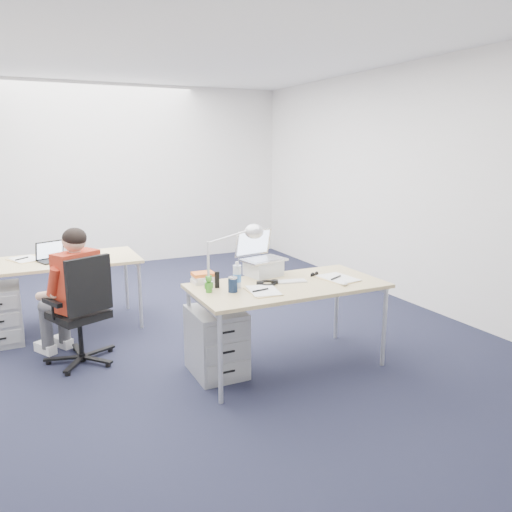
% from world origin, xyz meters
% --- Properties ---
extents(floor, '(7.00, 7.00, 0.00)m').
position_xyz_m(floor, '(0.00, 0.00, 0.00)').
color(floor, black).
rests_on(floor, ground).
extents(room, '(6.02, 7.02, 2.80)m').
position_xyz_m(room, '(0.00, 0.00, 1.71)').
color(room, silver).
rests_on(room, ground).
extents(desk_near, '(1.60, 0.80, 0.73)m').
position_xyz_m(desk_near, '(0.77, -1.05, 0.68)').
color(desk_near, tan).
rests_on(desk_near, ground).
extents(desk_far, '(1.60, 0.80, 0.73)m').
position_xyz_m(desk_far, '(-0.89, 0.76, 0.68)').
color(desk_far, tan).
rests_on(desk_far, ground).
extents(office_chair, '(0.80, 0.80, 0.97)m').
position_xyz_m(office_chair, '(-0.79, -0.21, 0.27)').
color(office_chair, black).
rests_on(office_chair, ground).
extents(seated_person, '(0.59, 0.72, 1.18)m').
position_xyz_m(seated_person, '(-0.86, -0.06, 0.59)').
color(seated_person, '#AB2D18').
rests_on(seated_person, ground).
extents(drawer_pedestal_near, '(0.40, 0.50, 0.55)m').
position_xyz_m(drawer_pedestal_near, '(0.18, -0.91, 0.28)').
color(drawer_pedestal_near, '#97999C').
rests_on(drawer_pedestal_near, ground).
extents(silver_laptop, '(0.41, 0.35, 0.39)m').
position_xyz_m(silver_laptop, '(0.72, -0.70, 0.92)').
color(silver_laptop, silver).
rests_on(silver_laptop, desk_near).
extents(wireless_keyboard, '(0.27, 0.16, 0.01)m').
position_xyz_m(wireless_keyboard, '(0.83, -1.00, 0.74)').
color(wireless_keyboard, white).
rests_on(wireless_keyboard, desk_near).
extents(computer_mouse, '(0.09, 0.11, 0.03)m').
position_xyz_m(computer_mouse, '(1.17, -1.28, 0.75)').
color(computer_mouse, white).
rests_on(computer_mouse, desk_near).
extents(headphones, '(0.20, 0.16, 0.03)m').
position_xyz_m(headphones, '(0.62, -0.98, 0.75)').
color(headphones, black).
rests_on(headphones, desk_near).
extents(can_koozie, '(0.09, 0.09, 0.12)m').
position_xyz_m(can_koozie, '(0.27, -1.06, 0.79)').
color(can_koozie, '#142441').
rests_on(can_koozie, desk_near).
extents(water_bottle, '(0.08, 0.08, 0.22)m').
position_xyz_m(water_bottle, '(0.35, -0.97, 0.84)').
color(water_bottle, silver).
rests_on(water_bottle, desk_near).
extents(bear_figurine, '(0.09, 0.08, 0.14)m').
position_xyz_m(bear_figurine, '(0.10, -0.98, 0.80)').
color(bear_figurine, '#247C21').
rests_on(bear_figurine, desk_near).
extents(book_stack, '(0.22, 0.19, 0.09)m').
position_xyz_m(book_stack, '(0.16, -0.70, 0.77)').
color(book_stack, silver).
rests_on(book_stack, desk_near).
extents(cordless_phone, '(0.04, 0.03, 0.14)m').
position_xyz_m(cordless_phone, '(0.20, -0.89, 0.80)').
color(cordless_phone, black).
rests_on(cordless_phone, desk_near).
extents(papers_left, '(0.26, 0.34, 0.01)m').
position_xyz_m(papers_left, '(0.48, -1.16, 0.74)').
color(papers_left, '#DCBD7F').
rests_on(papers_left, desk_near).
extents(papers_right, '(0.28, 0.37, 0.01)m').
position_xyz_m(papers_right, '(1.24, -1.10, 0.74)').
color(papers_right, '#DCBD7F').
rests_on(papers_right, desk_near).
extents(sunglasses, '(0.11, 0.08, 0.02)m').
position_xyz_m(sunglasses, '(1.12, -0.91, 0.74)').
color(sunglasses, black).
rests_on(sunglasses, desk_near).
extents(desk_lamp, '(0.49, 0.31, 0.52)m').
position_xyz_m(desk_lamp, '(0.29, -0.88, 0.99)').
color(desk_lamp, silver).
rests_on(desk_lamp, desk_near).
extents(dark_laptop, '(0.36, 0.36, 0.21)m').
position_xyz_m(dark_laptop, '(-0.91, 0.70, 0.83)').
color(dark_laptop, black).
rests_on(dark_laptop, desk_far).
extents(far_cup, '(0.06, 0.06, 0.09)m').
position_xyz_m(far_cup, '(-0.73, 0.91, 0.77)').
color(far_cup, white).
rests_on(far_cup, desk_far).
extents(far_papers, '(0.33, 0.39, 0.01)m').
position_xyz_m(far_papers, '(-1.18, 0.90, 0.73)').
color(far_papers, white).
rests_on(far_papers, desk_far).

